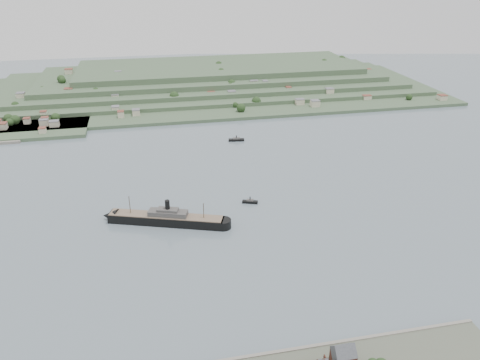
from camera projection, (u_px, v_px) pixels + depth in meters
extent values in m
plane|color=slate|center=(227.00, 214.00, 370.40)|extent=(1400.00, 1400.00, 0.00)
cube|color=gray|center=(280.00, 353.00, 237.98)|extent=(220.00, 2.00, 2.60)
cube|color=#422517|center=(343.00, 359.00, 227.59)|extent=(10.00, 10.00, 9.00)
cube|color=#3B3D43|center=(344.00, 352.00, 225.67)|extent=(10.40, 10.18, 10.18)
cube|color=#3A5337|center=(183.00, 95.00, 688.14)|extent=(760.00, 260.00, 4.00)
cube|color=#3A5337|center=(194.00, 87.00, 712.05)|extent=(680.00, 220.00, 5.00)
cube|color=#3A5337|center=(203.00, 81.00, 725.75)|extent=(600.00, 200.00, 6.00)
cube|color=#3A5337|center=(211.00, 74.00, 739.03)|extent=(520.00, 180.00, 7.00)
cube|color=#3A5337|center=(218.00, 67.00, 751.89)|extent=(440.00, 160.00, 8.00)
cube|color=#3A5337|center=(23.00, 128.00, 553.71)|extent=(150.00, 90.00, 4.00)
cube|color=gray|center=(11.00, 141.00, 515.87)|extent=(22.00, 14.00, 2.80)
cube|color=black|center=(166.00, 220.00, 355.40)|extent=(87.39, 40.54, 6.88)
cone|color=black|center=(110.00, 216.00, 360.67)|extent=(15.05, 15.05, 11.80)
cylinder|color=black|center=(223.00, 224.00, 350.12)|extent=(11.80, 11.80, 6.88)
cube|color=#705D4A|center=(166.00, 215.00, 353.80)|extent=(85.21, 38.96, 0.59)
cube|color=#484542|center=(168.00, 213.00, 352.64)|extent=(30.76, 18.15, 3.93)
cube|color=#484542|center=(168.00, 210.00, 351.51)|extent=(17.13, 11.72, 2.46)
cylinder|color=black|center=(167.00, 206.00, 349.91)|extent=(3.54, 3.54, 8.85)
cylinder|color=#3F2E1D|center=(130.00, 206.00, 354.27)|extent=(0.49, 0.49, 15.73)
cylinder|color=#3F2E1D|center=(204.00, 212.00, 347.89)|extent=(0.49, 0.49, 13.77)
cube|color=black|center=(250.00, 202.00, 386.63)|extent=(13.21, 7.48, 2.05)
cube|color=#484542|center=(250.00, 200.00, 385.98)|extent=(6.34, 4.49, 1.54)
cylinder|color=black|center=(250.00, 198.00, 385.25)|extent=(0.85, 0.85, 2.99)
cube|color=black|center=(236.00, 140.00, 519.25)|extent=(17.61, 6.69, 2.29)
cube|color=#484542|center=(236.00, 138.00, 518.51)|extent=(8.11, 4.67, 1.72)
cylinder|color=black|center=(236.00, 137.00, 517.70)|extent=(0.95, 0.95, 3.34)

